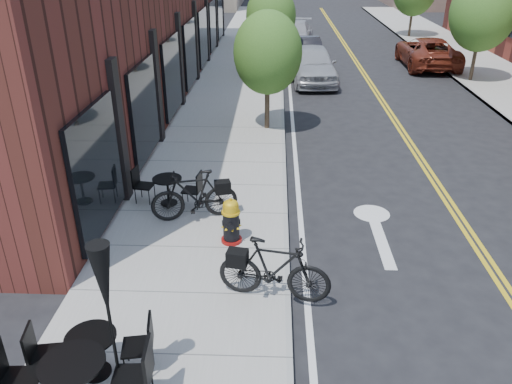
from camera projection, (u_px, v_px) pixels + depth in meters
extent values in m
plane|color=black|center=(290.00, 300.00, 8.94)|extent=(120.00, 120.00, 0.00)
cube|color=#9E9B93|center=(229.00, 119.00, 17.92)|extent=(4.00, 70.00, 0.12)
cube|color=#451D16|center=(124.00, 5.00, 20.12)|extent=(5.00, 28.00, 7.00)
cylinder|color=#382B1E|center=(267.00, 105.00, 16.59)|extent=(0.16, 0.16, 1.61)
ellipsoid|color=#386A21|center=(268.00, 53.00, 15.84)|extent=(2.20, 2.20, 2.64)
cylinder|color=#382B1E|center=(270.00, 55.00, 23.73)|extent=(0.16, 0.16, 1.68)
ellipsoid|color=#386A21|center=(271.00, 16.00, 22.94)|extent=(2.30, 2.30, 2.76)
cylinder|color=#382B1E|center=(272.00, 30.00, 30.90)|extent=(0.16, 0.16, 1.57)
ellipsoid|color=#386A21|center=(273.00, 2.00, 30.17)|extent=(2.10, 2.10, 2.52)
cylinder|color=#382B1E|center=(273.00, 13.00, 38.01)|extent=(0.16, 0.16, 1.71)
cylinder|color=#382B1E|center=(474.00, 60.00, 22.48)|extent=(0.16, 0.16, 1.82)
ellipsoid|color=#386A21|center=(483.00, 12.00, 21.57)|extent=(2.80, 2.80, 3.36)
cylinder|color=#382B1E|center=(411.00, 22.00, 33.20)|extent=(0.16, 0.16, 1.82)
cylinder|color=maroon|center=(232.00, 240.00, 10.48)|extent=(0.52, 0.52, 0.07)
cylinder|color=black|center=(231.00, 226.00, 10.34)|extent=(0.40, 0.40, 0.65)
cylinder|color=gold|center=(231.00, 212.00, 10.19)|extent=(0.45, 0.45, 0.04)
cylinder|color=gold|center=(231.00, 208.00, 10.15)|extent=(0.39, 0.39, 0.15)
ellipsoid|color=gold|center=(231.00, 204.00, 10.11)|extent=(0.38, 0.38, 0.19)
cylinder|color=gold|center=(231.00, 200.00, 10.06)|extent=(0.06, 0.06, 0.07)
imported|color=black|center=(194.00, 195.00, 11.11)|extent=(2.02, 1.01, 1.17)
imported|color=black|center=(274.00, 269.00, 8.57)|extent=(2.05, 0.90, 1.19)
cylinder|color=black|center=(72.00, 363.00, 6.39)|extent=(0.91, 0.91, 0.03)
cylinder|color=black|center=(97.00, 372.00, 7.28)|extent=(0.48, 0.48, 0.03)
cylinder|color=black|center=(94.00, 355.00, 7.13)|extent=(0.07, 0.07, 0.67)
cylinder|color=black|center=(90.00, 337.00, 6.98)|extent=(0.83, 0.83, 0.03)
cylinder|color=black|center=(169.00, 203.00, 12.02)|extent=(0.46, 0.46, 0.03)
cylinder|color=black|center=(168.00, 191.00, 11.87)|extent=(0.06, 0.06, 0.64)
cylinder|color=black|center=(167.00, 179.00, 11.73)|extent=(0.79, 0.79, 0.03)
cylinder|color=black|center=(111.00, 327.00, 6.38)|extent=(0.04, 0.04, 2.38)
cone|color=black|center=(103.00, 281.00, 6.06)|extent=(0.29, 0.29, 1.05)
imported|color=#A3A5AB|center=(313.00, 64.00, 22.61)|extent=(2.21, 4.89, 1.63)
imported|color=black|center=(303.00, 55.00, 24.51)|extent=(2.05, 4.97, 1.60)
imported|color=#A7A6AB|center=(295.00, 34.00, 30.80)|extent=(2.63, 5.17, 1.44)
imported|color=maroon|center=(427.00, 52.00, 25.51)|extent=(2.56, 5.38, 1.48)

